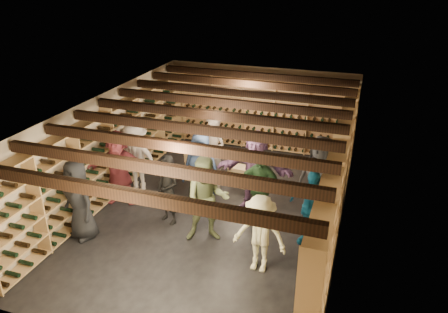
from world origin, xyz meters
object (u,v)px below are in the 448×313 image
Objects in this scene: person_9 at (135,158)px; person_12 at (319,178)px; person_0 at (79,200)px; person_5 at (119,168)px; person_1 at (168,190)px; person_8 at (321,174)px; crate_loose at (238,170)px; person_11 at (256,170)px; person_10 at (259,187)px; crate_stack_left at (197,164)px; person_2 at (207,200)px; person_3 at (260,234)px; person_7 at (213,153)px; crate_stack_right at (244,177)px; person_6 at (201,169)px; person_4 at (311,208)px.

person_12 reaches higher than person_9.
person_0 is 1.46m from person_5.
person_8 is (2.93, 1.81, -0.00)m from person_1.
crate_loose is 0.33× the size of person_1.
person_1 is 1.99m from person_11.
person_0 reaches higher than crate_loose.
person_10 is at bearing 52.14° from person_0.
crate_loose is at bearing 36.88° from crate_stack_left.
person_2 reaches higher than person_1.
person_3 is at bearing -46.83° from person_2.
person_2 is at bearing -51.25° from person_7.
person_8 is at bearing -4.30° from crate_stack_left.
person_11 reaches higher than person_10.
person_0 is at bearing -119.50° from crate_loose.
person_3 reaches higher than crate_stack_right.
person_9 is at bearing -178.03° from person_11.
person_9 is (-4.23, -0.83, 0.12)m from person_8.
crate_loose is 1.94m from person_6.
person_1 is at bearing 141.10° from person_2.
person_2 is at bearing -91.77° from crate_stack_right.
person_6 is at bearing -124.06° from crate_stack_right.
person_9 reaches higher than crate_stack_right.
person_2 is at bearing -131.46° from person_10.
person_2 reaches higher than person_0.
person_0 is 4.53m from person_4.
person_3 is 0.94× the size of person_10.
person_7 reaches higher than person_5.
person_9 is (-1.30, 0.98, 0.11)m from person_1.
person_10 is (1.07, -2.01, 0.71)m from crate_loose.
crate_stack_left is 0.47× the size of person_2.
person_4 is 0.87× the size of person_11.
person_4 is at bearing -48.78° from crate_loose.
crate_stack_left is at bearing 141.43° from person_10.
person_0 is at bearing -133.54° from person_12.
person_0 reaches higher than person_3.
person_11 is at bearing 59.94° from person_1.
person_0 is 3.65m from person_10.
person_3 is at bearing -89.89° from person_12.
person_4 is at bearing -30.84° from crate_stack_left.
person_9 is 0.95× the size of person_11.
person_5 reaches higher than person_6.
person_9 reaches higher than person_4.
crate_stack_right is at bearing 25.93° from person_9.
person_6 is 0.93× the size of person_7.
crate_stack_left is 2.00m from person_11.
person_2 is 1.13× the size of person_10.
person_4 is 4.37m from person_5.
person_12 reaches higher than person_3.
person_7 is at bearing 100.94° from person_1.
crate_loose is 0.30× the size of person_0.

